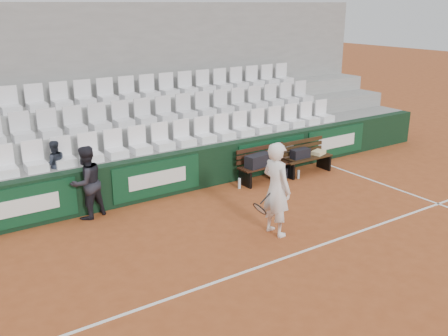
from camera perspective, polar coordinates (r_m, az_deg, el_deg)
ground at (r=8.97m, az=4.90°, el=-10.92°), size 80.00×80.00×0.00m
court_baseline at (r=8.96m, az=4.90°, el=-10.90°), size 18.00×0.06×0.01m
back_barrier at (r=11.88m, az=-6.81°, el=-0.81°), size 18.00×0.34×1.00m
grandstand_tier_front at (r=12.40m, az=-8.43°, el=-0.07°), size 18.00×0.95×1.00m
grandstand_tier_mid at (r=13.16m, az=-10.27°, el=1.94°), size 18.00×0.95×1.45m
grandstand_tier_back at (r=13.95m, az=-11.91°, el=3.73°), size 18.00×0.95×1.90m
grandstand_rear_wall at (r=14.28m, az=-13.21°, el=9.10°), size 18.00×0.30×4.40m
seat_row_front at (r=12.02m, az=-8.25°, el=3.40°), size 11.90×0.44×0.63m
seat_row_mid at (r=12.76m, az=-10.21°, el=6.25°), size 11.90×0.44×0.63m
seat_row_back at (r=13.54m, az=-11.98°, el=8.77°), size 11.90×0.44×0.63m
bench_left at (r=12.86m, az=4.77°, el=-0.55°), size 1.50×0.56×0.45m
bench_right at (r=13.61m, az=9.39°, el=0.33°), size 1.50×0.56×0.45m
sports_bag_left at (r=12.59m, az=3.97°, el=0.87°), size 0.76×0.42×0.31m
sports_bag_right at (r=13.40m, az=8.70°, el=1.65°), size 0.53×0.25×0.25m
towel at (r=13.83m, az=10.75°, el=1.75°), size 0.44×0.37×0.10m
sports_bag_ground at (r=13.06m, az=6.49°, el=-0.72°), size 0.51×0.42×0.27m
water_bottle_near at (r=12.35m, az=1.77°, el=-1.76°), size 0.07×0.07×0.26m
water_bottle_far at (r=13.19m, az=8.50°, el=-0.72°), size 0.06×0.06×0.23m
tennis_player at (r=9.73m, az=6.00°, el=-2.42°), size 0.75×0.72×1.88m
ball_kid at (r=10.86m, az=-15.44°, el=-1.61°), size 0.92×0.82×1.58m
spectator_c at (r=11.26m, az=-19.01°, el=2.63°), size 0.54×0.44×1.03m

